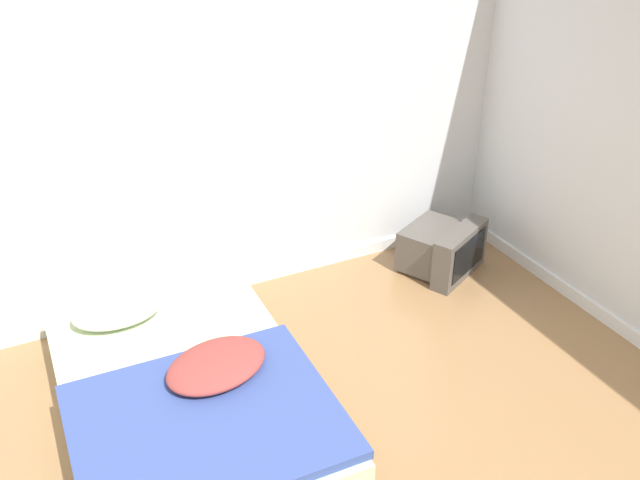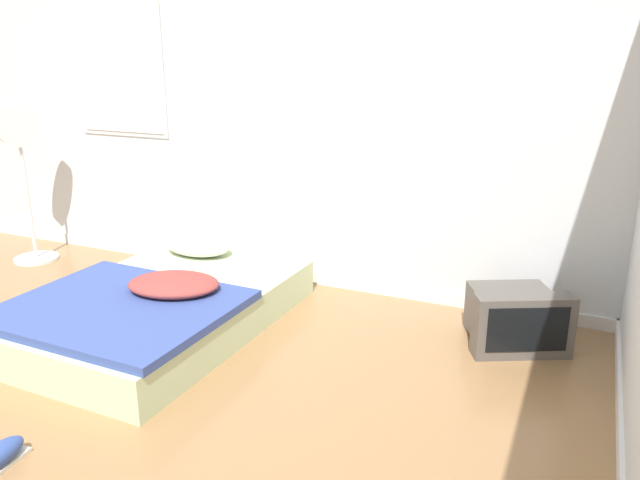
{
  "view_description": "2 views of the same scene",
  "coord_description": "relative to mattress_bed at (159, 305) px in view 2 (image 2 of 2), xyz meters",
  "views": [
    {
      "loc": [
        -0.7,
        -1.34,
        2.71
      ],
      "look_at": [
        0.87,
        1.84,
        0.72
      ],
      "focal_mm": 40.0,
      "sensor_mm": 36.0,
      "label": 1
    },
    {
      "loc": [
        2.35,
        -1.35,
        1.71
      ],
      "look_at": [
        0.99,
        1.7,
        0.67
      ],
      "focal_mm": 35.0,
      "sensor_mm": 36.0,
      "label": 2
    }
  ],
  "objects": [
    {
      "name": "mattress_bed",
      "position": [
        0.0,
        0.0,
        0.0
      ],
      "size": [
        1.3,
        1.88,
        0.38
      ],
      "color": "beige",
      "rests_on": "ground_plane"
    },
    {
      "name": "wall_back",
      "position": [
        0.04,
        1.13,
        1.14
      ],
      "size": [
        7.61,
        0.08,
        2.6
      ],
      "color": "silver",
      "rests_on": "ground_plane"
    },
    {
      "name": "crt_tv",
      "position": [
        2.08,
        0.66,
        0.03
      ],
      "size": [
        0.66,
        0.64,
        0.37
      ],
      "color": "#56514C",
      "rests_on": "ground_plane"
    },
    {
      "name": "standing_fan",
      "position": [
        -1.77,
        0.64,
        0.7
      ],
      "size": [
        0.35,
        0.35,
        1.29
      ],
      "color": "silver",
      "rests_on": "ground_plane"
    }
  ]
}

